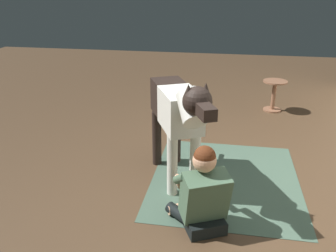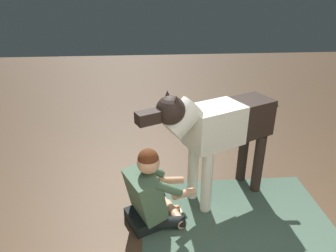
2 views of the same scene
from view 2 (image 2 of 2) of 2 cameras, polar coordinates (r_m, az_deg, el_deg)
ground_plane at (r=3.18m, az=9.67°, el=-18.62°), size 15.12×15.12×0.00m
area_rug at (r=3.25m, az=12.77°, el=-17.77°), size 1.85×1.64×0.01m
person_sitting_on_floor at (r=3.07m, az=-3.21°, el=-11.99°), size 0.72×0.62×0.81m
large_dog at (r=3.17m, az=9.14°, el=-0.33°), size 1.53×0.82×1.29m
hot_dog_on_plate at (r=3.35m, az=0.55°, el=-14.99°), size 0.23×0.23×0.06m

